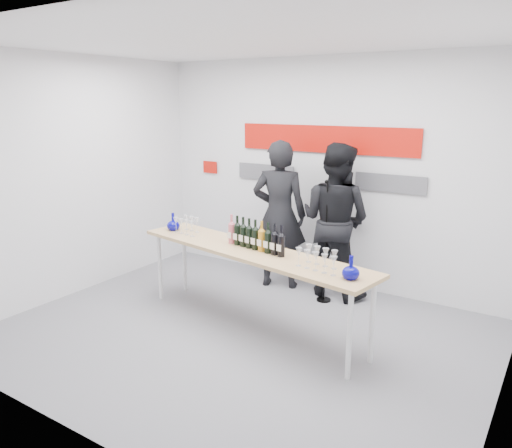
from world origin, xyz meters
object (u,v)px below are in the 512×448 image
mic_stand (325,265)px  tasting_table (251,256)px  presenter_right (335,220)px  presenter_left (279,215)px

mic_stand → tasting_table: bearing=-90.5°
presenter_right → tasting_table: bearing=81.9°
presenter_right → mic_stand: bearing=99.2°
tasting_table → presenter_left: (-0.39, 1.26, 0.16)m
presenter_left → tasting_table: bearing=87.4°
presenter_left → presenter_right: 0.75m
presenter_left → mic_stand: bearing=148.1°
presenter_left → presenter_right: (0.73, 0.13, -0.01)m
presenter_left → mic_stand: presenter_left is taller
tasting_table → mic_stand: bearing=81.5°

